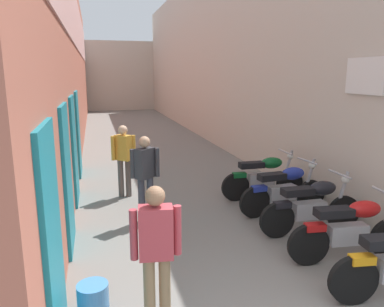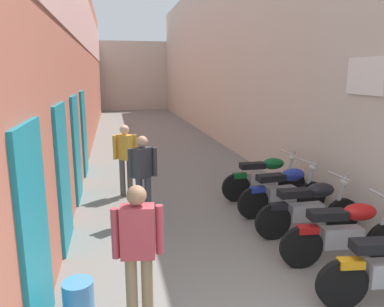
% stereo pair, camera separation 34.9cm
% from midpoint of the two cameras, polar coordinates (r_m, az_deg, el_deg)
% --- Properties ---
extents(ground_plane, '(41.58, 41.58, 0.00)m').
position_cam_midpoint_polar(ground_plane, '(13.51, -6.86, 0.80)').
color(ground_plane, slate).
extents(building_left, '(0.45, 25.58, 6.18)m').
position_cam_midpoint_polar(building_left, '(15.09, -18.36, 13.36)').
color(building_left, '#B76651').
rests_on(building_left, ground).
extents(building_right, '(0.45, 25.58, 6.77)m').
position_cam_midpoint_polar(building_right, '(15.77, 1.54, 14.86)').
color(building_right, beige).
rests_on(building_right, ground).
extents(building_far_end, '(7.83, 2.00, 4.94)m').
position_cam_midpoint_polar(building_far_end, '(28.97, -11.41, 11.59)').
color(building_far_end, beige).
rests_on(building_far_end, ground).
extents(motorcycle_second, '(1.85, 0.58, 1.04)m').
position_cam_midpoint_polar(motorcycle_second, '(5.72, 21.66, -10.66)').
color(motorcycle_second, black).
rests_on(motorcycle_second, ground).
extents(motorcycle_third, '(1.85, 0.58, 1.04)m').
position_cam_midpoint_polar(motorcycle_third, '(6.48, 16.52, -7.61)').
color(motorcycle_third, black).
rests_on(motorcycle_third, ground).
extents(motorcycle_fourth, '(1.85, 0.58, 1.04)m').
position_cam_midpoint_polar(motorcycle_fourth, '(7.26, 12.68, -5.26)').
color(motorcycle_fourth, black).
rests_on(motorcycle_fourth, ground).
extents(motorcycle_fifth, '(1.85, 0.58, 1.04)m').
position_cam_midpoint_polar(motorcycle_fifth, '(8.04, 9.73, -3.43)').
color(motorcycle_fifth, black).
rests_on(motorcycle_fifth, ground).
extents(pedestrian_by_doorway, '(0.52, 0.24, 1.57)m').
position_cam_midpoint_polar(pedestrian_by_doorway, '(3.88, -8.16, -14.26)').
color(pedestrian_by_doorway, '#8C7251').
rests_on(pedestrian_by_doorway, ground).
extents(pedestrian_mid_alley, '(0.52, 0.37, 1.57)m').
position_cam_midpoint_polar(pedestrian_mid_alley, '(6.67, -8.68, -2.92)').
color(pedestrian_mid_alley, '#383842').
rests_on(pedestrian_mid_alley, ground).
extents(pedestrian_further_down, '(0.52, 0.38, 1.57)m').
position_cam_midpoint_polar(pedestrian_further_down, '(8.12, -11.65, -0.32)').
color(pedestrian_further_down, '#564C47').
rests_on(pedestrian_further_down, ground).
extents(water_jug_near_door, '(0.34, 0.34, 0.42)m').
position_cam_midpoint_polar(water_jug_near_door, '(4.51, -17.21, -20.98)').
color(water_jug_near_door, '#4C8CCC').
rests_on(water_jug_near_door, ground).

